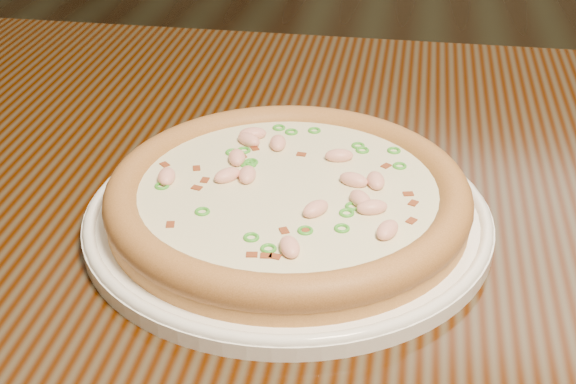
# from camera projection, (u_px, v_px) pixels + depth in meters

# --- Properties ---
(ground) EXTENTS (9.00, 9.00, 0.00)m
(ground) POSITION_uv_depth(u_px,v_px,m) (483.00, 340.00, 1.65)
(ground) COLOR black
(hero_table) EXTENTS (1.20, 0.80, 0.75)m
(hero_table) POSITION_uv_depth(u_px,v_px,m) (427.00, 297.00, 0.73)
(hero_table) COLOR black
(hero_table) RESTS_ON ground
(plate) EXTENTS (0.33, 0.33, 0.02)m
(plate) POSITION_uv_depth(u_px,v_px,m) (288.00, 215.00, 0.65)
(plate) COLOR white
(plate) RESTS_ON hero_table
(pizza) EXTENTS (0.29, 0.29, 0.03)m
(pizza) POSITION_uv_depth(u_px,v_px,m) (288.00, 195.00, 0.64)
(pizza) COLOR tan
(pizza) RESTS_ON plate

